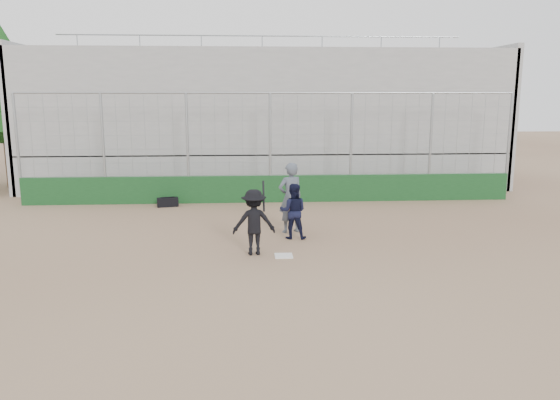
{
  "coord_description": "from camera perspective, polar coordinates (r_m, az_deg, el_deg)",
  "views": [
    {
      "loc": [
        -0.93,
        -12.96,
        3.93
      ],
      "look_at": [
        0.0,
        1.4,
        1.15
      ],
      "focal_mm": 35.0,
      "sensor_mm": 36.0,
      "label": 1
    }
  ],
  "objects": [
    {
      "name": "backstop",
      "position": [
        20.2,
        -1.03,
        2.47
      ],
      "size": [
        18.1,
        0.25,
        4.04
      ],
      "color": "#123B18",
      "rests_on": "ground"
    },
    {
      "name": "umpire",
      "position": [
        15.71,
        1.08,
        -0.13
      ],
      "size": [
        0.87,
        0.72,
        1.83
      ],
      "primitive_type": "imported",
      "rotation": [
        0.0,
        0.0,
        3.51
      ],
      "color": "#4B535F",
      "rests_on": "ground"
    },
    {
      "name": "ground",
      "position": [
        13.58,
        0.39,
        -5.89
      ],
      "size": [
        90.0,
        90.0,
        0.0
      ],
      "primitive_type": "plane",
      "color": "brown",
      "rests_on": "ground"
    },
    {
      "name": "bleachers",
      "position": [
        24.95,
        -1.59,
        8.62
      ],
      "size": [
        20.25,
        6.7,
        6.98
      ],
      "color": "gray",
      "rests_on": "ground"
    },
    {
      "name": "tree_left",
      "position": [
        25.99,
        -27.02,
        10.78
      ],
      "size": [
        4.48,
        4.48,
        7.0
      ],
      "color": "#382314",
      "rests_on": "ground"
    },
    {
      "name": "home_plate",
      "position": [
        13.57,
        0.39,
        -5.85
      ],
      "size": [
        0.44,
        0.44,
        0.02
      ],
      "primitive_type": "cube",
      "color": "white",
      "rests_on": "ground"
    },
    {
      "name": "catcher_crouched",
      "position": [
        15.07,
        1.37,
        -2.12
      ],
      "size": [
        0.84,
        0.71,
        1.06
      ],
      "color": "black",
      "rests_on": "ground"
    },
    {
      "name": "equipment_bag",
      "position": [
        19.89,
        -11.66,
        -0.22
      ],
      "size": [
        0.79,
        0.47,
        0.36
      ],
      "color": "black",
      "rests_on": "ground"
    },
    {
      "name": "batter_at_plate",
      "position": [
        13.56,
        -2.74,
        -2.32
      ],
      "size": [
        1.1,
        0.77,
        1.81
      ],
      "color": "black",
      "rests_on": "ground"
    }
  ]
}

